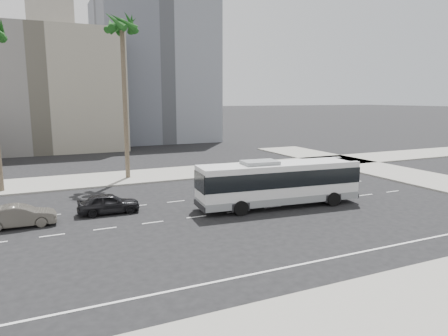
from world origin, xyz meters
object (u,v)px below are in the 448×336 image
car_b (20,216)px  car_a (109,203)px  palm_near (122,28)px  city_bus (279,182)px

car_b → car_a: bearing=-80.4°
car_b → palm_near: palm_near is taller
city_bus → car_a: city_bus is taller
city_bus → car_b: city_bus is taller
palm_near → car_a: bearing=-107.4°
city_bus → car_a: size_ratio=2.94×
car_a → palm_near: size_ratio=0.27×
city_bus → palm_near: palm_near is taller
car_a → car_b: car_a is taller
city_bus → car_b: (-17.27, 2.53, -1.14)m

